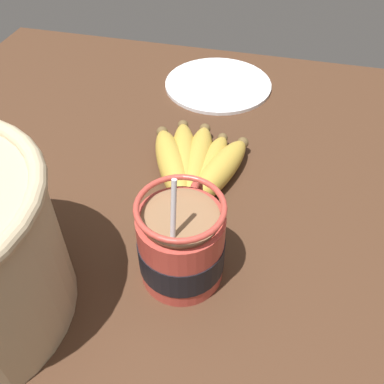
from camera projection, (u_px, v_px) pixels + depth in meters
table at (188, 261)px, 50.29cm from camera, size 102.28×102.28×2.73cm
coffee_mug at (180, 244)px, 44.53cm from camera, size 13.01×9.15×15.39cm
banana_bunch at (195, 165)px, 57.77cm from camera, size 18.64×15.42×4.21cm
small_plate at (218, 84)px, 75.87cm from camera, size 18.78×18.78×0.60cm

